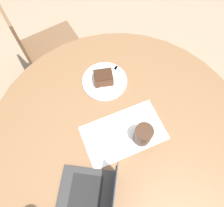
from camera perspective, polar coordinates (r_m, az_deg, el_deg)
The scene contains 8 objects.
ground_plane at distance 1.79m, azimuth 1.29°, elevation -15.63°, with size 12.00×12.00×0.00m, color gray.
dining_table at distance 1.15m, azimuth 1.95°, elevation -9.98°, with size 1.27×1.27×0.77m.
chair at distance 1.74m, azimuth -17.40°, elevation 13.25°, with size 0.54×0.54×0.94m.
paper_document at distance 1.04m, azimuth 3.06°, elevation -7.70°, with size 0.44×0.38×0.00m.
plate at distance 1.16m, azimuth -1.92°, elevation 5.84°, with size 0.24×0.24×0.01m.
cake_slice at distance 1.13m, azimuth -2.27°, elevation 6.73°, with size 0.12×0.12×0.06m.
fork at distance 1.17m, azimuth -0.31°, elevation 7.47°, with size 0.17×0.04×0.00m.
coffee_glass at distance 0.99m, azimuth 8.09°, elevation -8.09°, with size 0.08×0.08×0.11m.
Camera 1 is at (0.27, 0.16, 1.76)m, focal length 35.00 mm.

